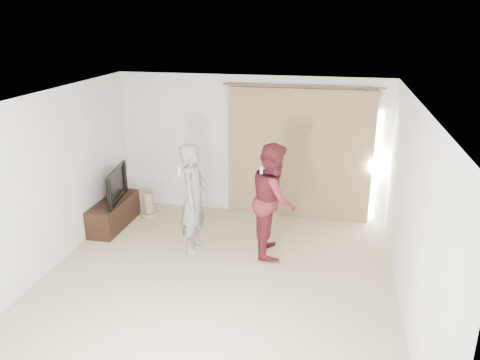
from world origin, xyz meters
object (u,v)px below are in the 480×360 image
tv_console (114,213)px  tv (111,185)px  person_man (194,199)px  person_woman (274,199)px

tv_console → tv: 0.54m
tv → person_man: 1.78m
tv_console → person_man: bearing=-18.3°
person_man → tv: bearing=161.7°
tv_console → tv: bearing=0.0°
tv → person_man: (1.69, -0.56, 0.10)m
tv_console → person_woman: bearing=-7.4°
person_woman → tv_console: bearing=172.6°
tv → person_woman: size_ratio=0.57×
tv_console → tv: size_ratio=1.23×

